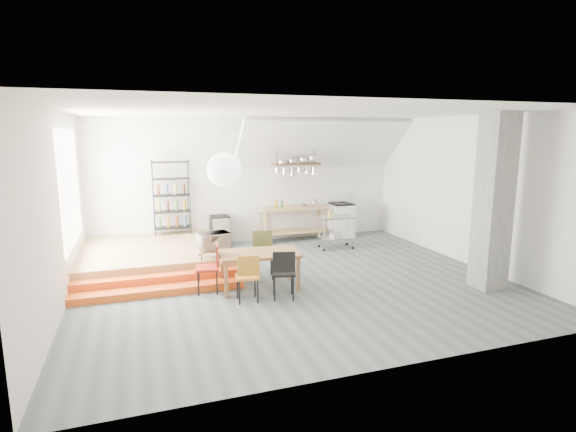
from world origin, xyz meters
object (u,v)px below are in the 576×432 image
object	(u,v)px
stove	(341,219)
dining_table	(259,256)
mini_fridge	(220,231)
rolling_cart	(336,228)

from	to	relation	value
stove	dining_table	world-z (taller)	stove
stove	mini_fridge	bearing A→B (deg)	179.25
rolling_cart	dining_table	bearing A→B (deg)	-134.95
stove	dining_table	size ratio (longest dim) A/B	0.78
dining_table	mini_fridge	distance (m)	3.41
stove	dining_table	distance (m)	4.66
rolling_cart	mini_fridge	size ratio (longest dim) A/B	1.09
dining_table	stove	bearing A→B (deg)	51.12
dining_table	rolling_cart	bearing A→B (deg)	45.93
rolling_cart	mini_fridge	xyz separation A→B (m)	(-2.68, 1.18, -0.13)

